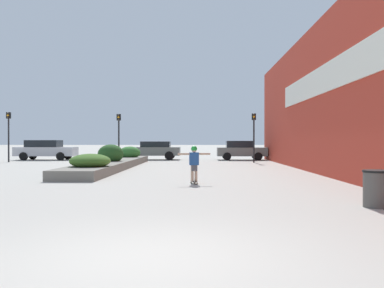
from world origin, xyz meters
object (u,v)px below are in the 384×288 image
at_px(skateboarder, 194,160).
at_px(traffic_light_right, 254,129).
at_px(traffic_light_left, 119,129).
at_px(traffic_light_far_left, 8,128).
at_px(car_rightmost, 345,150).
at_px(car_leftmost, 46,150).
at_px(car_center_right, 154,150).
at_px(car_center_left, 241,150).
at_px(trash_bin, 377,189).
at_px(skateboard, 194,182).

height_order(skateboarder, traffic_light_right, traffic_light_right).
height_order(traffic_light_left, traffic_light_far_left, traffic_light_far_left).
bearing_deg(traffic_light_far_left, car_rightmost, 14.56).
height_order(car_leftmost, car_center_right, car_leftmost).
bearing_deg(car_rightmost, car_leftmost, -82.86).
xyz_separation_m(car_center_left, traffic_light_left, (-9.02, -3.66, 1.54)).
relative_size(trash_bin, car_leftmost, 0.18).
relative_size(skateboard, car_center_left, 0.17).
xyz_separation_m(car_leftmost, car_center_right, (8.57, 0.53, -0.03)).
bearing_deg(car_center_left, traffic_light_left, -67.92).
bearing_deg(car_center_left, car_leftmost, -89.10).
xyz_separation_m(skateboard, car_leftmost, (-12.04, 18.54, 0.75)).
distance_m(skateboarder, traffic_light_left, 16.19).
distance_m(trash_bin, car_center_left, 24.05).
xyz_separation_m(car_rightmost, traffic_light_right, (-8.60, -6.86, 1.59)).
bearing_deg(skateboarder, skateboard, 0.00).
bearing_deg(skateboarder, traffic_light_left, 98.53).
height_order(skateboard, traffic_light_far_left, traffic_light_far_left).
xyz_separation_m(car_leftmost, car_center_left, (15.49, 0.24, -0.03)).
relative_size(car_leftmost, traffic_light_left, 1.36).
bearing_deg(trash_bin, skateboard, 128.95).
relative_size(skateboarder, car_center_right, 0.30).
bearing_deg(skateboard, traffic_light_right, 63.35).
bearing_deg(car_center_right, skateboarder, -169.68).
height_order(car_leftmost, traffic_light_right, traffic_light_right).
height_order(car_leftmost, traffic_light_left, traffic_light_left).
bearing_deg(car_center_right, skateboard, -169.68).
distance_m(trash_bin, traffic_light_far_left, 26.83).
bearing_deg(traffic_light_right, car_center_right, 149.84).
relative_size(trash_bin, car_rightmost, 0.22).
distance_m(skateboard, traffic_light_far_left, 20.14).
relative_size(trash_bin, car_center_left, 0.22).
distance_m(traffic_light_left, traffic_light_right, 9.52).
xyz_separation_m(car_center_left, traffic_light_right, (0.50, -4.02, 1.55)).
distance_m(car_rightmost, traffic_light_far_left, 26.81).
height_order(skateboarder, trash_bin, skateboarder).
bearing_deg(car_leftmost, car_center_left, 90.90).
distance_m(skateboard, traffic_light_left, 16.28).
relative_size(skateboard, skateboarder, 0.52).
height_order(skateboard, traffic_light_right, traffic_light_right).
xyz_separation_m(skateboarder, car_rightmost, (12.55, 21.62, -0.10)).
bearing_deg(traffic_light_left, car_center_right, 62.01).
height_order(skateboarder, car_rightmost, car_rightmost).
xyz_separation_m(car_center_right, car_rightmost, (16.02, 2.55, -0.05)).
relative_size(car_leftmost, car_center_right, 1.10).
xyz_separation_m(trash_bin, car_rightmost, (8.30, 26.87, 0.32)).
height_order(skateboard, traffic_light_left, traffic_light_left).
bearing_deg(traffic_light_left, car_center_left, 22.08).
distance_m(skateboard, car_center_left, 19.11).
relative_size(skateboarder, traffic_light_left, 0.37).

